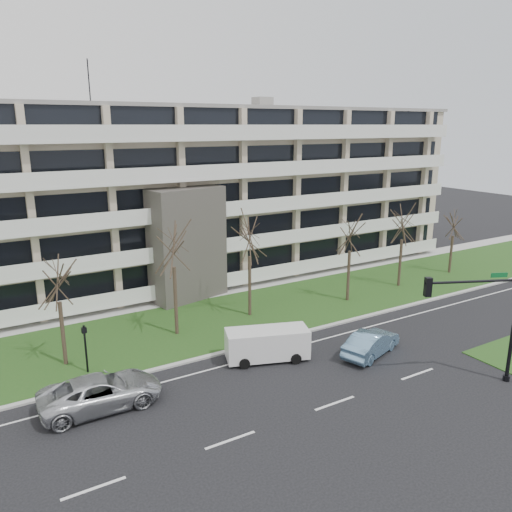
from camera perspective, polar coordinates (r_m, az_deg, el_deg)
ground at (r=26.70m, az=8.99°, el=-16.29°), size 160.00×160.00×0.00m
grass_verge at (r=36.50m, az=-4.18°, el=-7.26°), size 90.00×10.00×0.06m
curb at (r=32.44m, az=-0.15°, el=-10.08°), size 90.00×0.35×0.12m
sidewalk at (r=41.18m, az=-7.63°, el=-4.73°), size 90.00×2.00×0.08m
lane_edge_line at (r=31.31m, az=1.28°, el=-11.16°), size 90.00×0.12×0.01m
apartment_building at (r=45.62m, az=-11.38°, el=6.83°), size 60.50×15.10×18.75m
silver_pickup at (r=26.83m, az=-17.27°, el=-14.60°), size 6.03×2.87×1.66m
blue_sedan at (r=31.76m, az=13.01°, el=-9.67°), size 4.88×2.99×1.52m
white_van at (r=30.23m, az=1.41°, el=-9.76°), size 5.24×3.34×1.91m
traffic_signal at (r=29.12m, az=24.64°, el=-5.96°), size 4.99×2.45×6.27m
pedestrian_signal at (r=29.94m, az=-18.94°, el=-9.37°), size 0.27×0.22×2.91m
tree_2 at (r=30.19m, az=-21.81°, el=-2.19°), size 3.50×3.50×7.00m
tree_3 at (r=32.46m, az=-9.47°, el=1.87°), size 4.21×4.21×8.43m
tree_4 at (r=35.42m, az=-0.74°, el=2.70°), size 4.04×4.04×8.08m
tree_5 at (r=39.38m, az=10.76°, el=2.82°), size 3.68×3.68×7.36m
tree_6 at (r=44.15m, az=16.48°, el=3.86°), size 3.73×3.73×7.45m
tree_7 at (r=49.98m, az=21.72°, el=3.71°), size 3.22×3.22×6.44m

